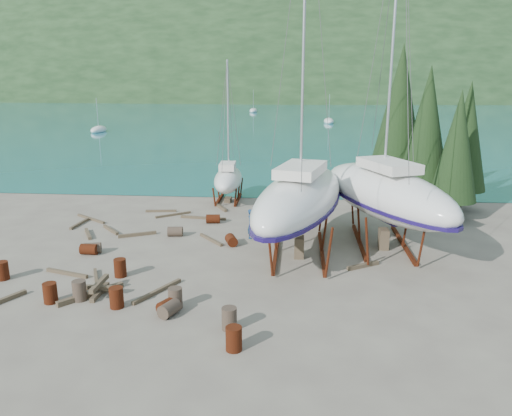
# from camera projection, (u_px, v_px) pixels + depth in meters

# --- Properties ---
(ground) EXTENTS (600.00, 600.00, 0.00)m
(ground) POSITION_uv_depth(u_px,v_px,m) (217.00, 270.00, 24.65)
(ground) COLOR #61574D
(ground) RESTS_ON ground
(bay_water) EXTENTS (700.00, 700.00, 0.00)m
(bay_water) POSITION_uv_depth(u_px,v_px,m) (293.00, 90.00, 328.03)
(bay_water) COLOR #185E78
(bay_water) RESTS_ON ground
(far_hill) EXTENTS (800.00, 360.00, 110.00)m
(far_hill) POSITION_uv_depth(u_px,v_px,m) (293.00, 90.00, 332.85)
(far_hill) COLOR black
(far_hill) RESTS_ON ground
(far_house_left) EXTENTS (6.60, 5.60, 5.60)m
(far_house_left) POSITION_uv_depth(u_px,v_px,m) (148.00, 91.00, 211.74)
(far_house_left) COLOR beige
(far_house_left) RESTS_ON ground
(far_house_center) EXTENTS (6.60, 5.60, 5.60)m
(far_house_center) POSITION_uv_depth(u_px,v_px,m) (242.00, 91.00, 208.51)
(far_house_center) COLOR beige
(far_house_center) RESTS_ON ground
(far_house_right) EXTENTS (6.60, 5.60, 5.60)m
(far_house_right) POSITION_uv_depth(u_px,v_px,m) (363.00, 92.00, 204.47)
(far_house_right) COLOR beige
(far_house_right) RESTS_ON ground
(cypress_near_right) EXTENTS (3.60, 3.60, 10.00)m
(cypress_near_right) POSITION_uv_depth(u_px,v_px,m) (426.00, 129.00, 33.72)
(cypress_near_right) COLOR black
(cypress_near_right) RESTS_ON ground
(cypress_mid_right) EXTENTS (3.06, 3.06, 8.50)m
(cypress_mid_right) POSITION_uv_depth(u_px,v_px,m) (457.00, 146.00, 31.89)
(cypress_mid_right) COLOR black
(cypress_mid_right) RESTS_ON ground
(cypress_back_left) EXTENTS (4.14, 4.14, 11.50)m
(cypress_back_left) POSITION_uv_depth(u_px,v_px,m) (399.00, 114.00, 35.54)
(cypress_back_left) COLOR black
(cypress_back_left) RESTS_ON ground
(cypress_far_right) EXTENTS (3.24, 3.24, 9.00)m
(cypress_far_right) POSITION_uv_depth(u_px,v_px,m) (466.00, 136.00, 34.59)
(cypress_far_right) COLOR black
(cypress_far_right) RESTS_ON ground
(moored_boat_left) EXTENTS (2.00, 5.00, 6.05)m
(moored_boat_left) POSITION_uv_depth(u_px,v_px,m) (99.00, 130.00, 84.76)
(moored_boat_left) COLOR silver
(moored_boat_left) RESTS_ON ground
(moored_boat_mid) EXTENTS (2.00, 5.00, 6.05)m
(moored_boat_mid) POSITION_uv_depth(u_px,v_px,m) (329.00, 121.00, 100.80)
(moored_boat_mid) COLOR silver
(moored_boat_mid) RESTS_ON ground
(moored_boat_far) EXTENTS (2.00, 5.00, 6.05)m
(moored_boat_far) POSITION_uv_depth(u_px,v_px,m) (253.00, 111.00, 131.14)
(moored_boat_far) COLOR silver
(moored_boat_far) RESTS_ON ground
(large_sailboat_near) EXTENTS (6.49, 12.61, 19.07)m
(large_sailboat_near) POSITION_uv_depth(u_px,v_px,m) (300.00, 198.00, 26.17)
(large_sailboat_near) COLOR silver
(large_sailboat_near) RESTS_ON ground
(large_sailboat_far) EXTENTS (7.91, 12.27, 18.78)m
(large_sailboat_far) POSITION_uv_depth(u_px,v_px,m) (385.00, 192.00, 27.47)
(large_sailboat_far) COLOR silver
(large_sailboat_far) RESTS_ON ground
(small_sailboat_shore) EXTENTS (2.31, 6.59, 10.42)m
(small_sailboat_shore) POSITION_uv_depth(u_px,v_px,m) (228.00, 179.00, 37.79)
(small_sailboat_shore) COLOR silver
(small_sailboat_shore) RESTS_ON ground
(worker) EXTENTS (0.65, 0.76, 1.75)m
(worker) POSITION_uv_depth(u_px,v_px,m) (251.00, 224.00, 29.25)
(worker) COLOR navy
(worker) RESTS_ON ground
(drum_0) EXTENTS (0.58, 0.58, 0.88)m
(drum_0) POSITION_uv_depth(u_px,v_px,m) (2.00, 271.00, 23.38)
(drum_0) COLOR #5A200F
(drum_0) RESTS_ON ground
(drum_1) EXTENTS (0.88, 1.04, 0.58)m
(drum_1) POSITION_uv_depth(u_px,v_px,m) (169.00, 309.00, 19.88)
(drum_1) COLOR #2D2823
(drum_1) RESTS_ON ground
(drum_2) EXTENTS (0.91, 0.62, 0.58)m
(drum_2) POSITION_uv_depth(u_px,v_px,m) (89.00, 249.00, 26.71)
(drum_2) COLOR #5A200F
(drum_2) RESTS_ON ground
(drum_4) EXTENTS (0.93, 0.67, 0.58)m
(drum_4) POSITION_uv_depth(u_px,v_px,m) (213.00, 219.00, 32.38)
(drum_4) COLOR #5A200F
(drum_4) RESTS_ON ground
(drum_5) EXTENTS (0.58, 0.58, 0.88)m
(drum_5) POSITION_uv_depth(u_px,v_px,m) (175.00, 298.00, 20.50)
(drum_5) COLOR #2D2823
(drum_5) RESTS_ON ground
(drum_6) EXTENTS (0.85, 1.03, 0.58)m
(drum_6) POSITION_uv_depth(u_px,v_px,m) (231.00, 240.00, 28.19)
(drum_6) COLOR #5A200F
(drum_6) RESTS_ON ground
(drum_7) EXTENTS (0.58, 0.58, 0.88)m
(drum_7) POSITION_uv_depth(u_px,v_px,m) (234.00, 339.00, 17.33)
(drum_7) COLOR #5A200F
(drum_7) RESTS_ON ground
(drum_9) EXTENTS (0.93, 0.67, 0.58)m
(drum_9) POSITION_uv_depth(u_px,v_px,m) (175.00, 231.00, 29.76)
(drum_9) COLOR #2D2823
(drum_9) RESTS_ON ground
(drum_10) EXTENTS (0.58, 0.58, 0.88)m
(drum_10) POSITION_uv_depth(u_px,v_px,m) (116.00, 298.00, 20.54)
(drum_10) COLOR #5A200F
(drum_10) RESTS_ON ground
(drum_11) EXTENTS (1.00, 1.05, 0.58)m
(drum_11) POSITION_uv_depth(u_px,v_px,m) (266.00, 232.00, 29.74)
(drum_11) COLOR #2D2823
(drum_11) RESTS_ON ground
(drum_12) EXTENTS (0.93, 1.05, 0.58)m
(drum_12) POSITION_uv_depth(u_px,v_px,m) (168.00, 306.00, 20.17)
(drum_12) COLOR #5A200F
(drum_12) RESTS_ON ground
(drum_13) EXTENTS (0.58, 0.58, 0.88)m
(drum_13) POSITION_uv_depth(u_px,v_px,m) (50.00, 293.00, 20.98)
(drum_13) COLOR #5A200F
(drum_13) RESTS_ON ground
(drum_14) EXTENTS (0.58, 0.58, 0.88)m
(drum_14) POSITION_uv_depth(u_px,v_px,m) (120.00, 268.00, 23.73)
(drum_14) COLOR #5A200F
(drum_14) RESTS_ON ground
(drum_15) EXTENTS (1.00, 0.78, 0.58)m
(drum_15) POSITION_uv_depth(u_px,v_px,m) (93.00, 248.00, 26.90)
(drum_15) COLOR #2D2823
(drum_15) RESTS_ON ground
(drum_16) EXTENTS (0.58, 0.58, 0.88)m
(drum_16) POSITION_uv_depth(u_px,v_px,m) (79.00, 291.00, 21.21)
(drum_16) COLOR #2D2823
(drum_16) RESTS_ON ground
(drum_17) EXTENTS (0.58, 0.58, 0.88)m
(drum_17) POSITION_uv_depth(u_px,v_px,m) (229.00, 319.00, 18.76)
(drum_17) COLOR #2D2823
(drum_17) RESTS_ON ground
(timber_0) EXTENTS (2.15, 1.64, 0.14)m
(timber_0) POSITION_uv_depth(u_px,v_px,m) (173.00, 215.00, 34.16)
(timber_0) COLOR brown
(timber_0) RESTS_ON ground
(timber_1) EXTENTS (1.70, 1.17, 0.19)m
(timber_1) POSITION_uv_depth(u_px,v_px,m) (363.00, 266.00, 24.94)
(timber_1) COLOR brown
(timber_1) RESTS_ON ground
(timber_2) EXTENTS (1.14, 1.84, 0.19)m
(timber_2) POSITION_uv_depth(u_px,v_px,m) (88.00, 234.00, 29.96)
(timber_2) COLOR brown
(timber_2) RESTS_ON ground
(timber_3) EXTENTS (1.47, 3.00, 0.15)m
(timber_3) POSITION_uv_depth(u_px,v_px,m) (96.00, 282.00, 23.02)
(timber_3) COLOR brown
(timber_3) RESTS_ON ground
(timber_4) EXTENTS (1.52, 1.66, 0.17)m
(timber_4) POSITION_uv_depth(u_px,v_px,m) (111.00, 230.00, 30.77)
(timber_4) COLOR brown
(timber_4) RESTS_ON ground
(timber_5) EXTENTS (1.53, 2.69, 0.16)m
(timber_5) POSITION_uv_depth(u_px,v_px,m) (157.00, 291.00, 22.00)
(timber_5) COLOR brown
(timber_5) RESTS_ON ground
(timber_6) EXTENTS (1.07, 1.76, 0.19)m
(timber_6) POSITION_uv_depth(u_px,v_px,m) (221.00, 208.00, 35.90)
(timber_6) COLOR brown
(timber_6) RESTS_ON ground
(timber_8) EXTENTS (2.11, 1.16, 0.19)m
(timber_8) POSITION_uv_depth(u_px,v_px,m) (137.00, 234.00, 29.84)
(timber_8) COLOR brown
(timber_8) RESTS_ON ground
(timber_9) EXTENTS (2.15, 0.42, 0.15)m
(timber_9) POSITION_uv_depth(u_px,v_px,m) (161.00, 211.00, 35.11)
(timber_9) COLOR brown
(timber_9) RESTS_ON ground
(timber_10) EXTENTS (3.13, 0.53, 0.16)m
(timber_10) POSITION_uv_depth(u_px,v_px,m) (203.00, 218.00, 33.37)
(timber_10) COLOR brown
(timber_10) RESTS_ON ground
(timber_11) EXTENTS (1.65, 1.97, 0.15)m
(timber_11) POSITION_uv_depth(u_px,v_px,m) (211.00, 240.00, 28.94)
(timber_11) COLOR brown
(timber_11) RESTS_ON ground
(timber_12) EXTENTS (2.37, 0.90, 0.17)m
(timber_12) POSITION_uv_depth(u_px,v_px,m) (67.00, 273.00, 24.01)
(timber_12) COLOR brown
(timber_12) RESTS_ON ground
(timber_15) EXTENTS (2.59, 1.90, 0.15)m
(timber_15) POSITION_uv_depth(u_px,v_px,m) (91.00, 219.00, 33.20)
(timber_15) COLOR brown
(timber_15) RESTS_ON ground
(timber_16) EXTENTS (2.16, 2.42, 0.23)m
(timber_16) POSITION_uv_depth(u_px,v_px,m) (91.00, 294.00, 21.65)
(timber_16) COLOR brown
(timber_16) RESTS_ON ground
(timber_17) EXTENTS (0.35, 2.21, 0.16)m
(timber_17) POSITION_uv_depth(u_px,v_px,m) (79.00, 224.00, 32.02)
(timber_17) COLOR brown
(timber_17) RESTS_ON ground
(timber_pile_fore) EXTENTS (1.80, 1.80, 0.60)m
(timber_pile_fore) POSITION_uv_depth(u_px,v_px,m) (100.00, 288.00, 21.82)
(timber_pile_fore) COLOR brown
(timber_pile_fore) RESTS_ON ground
(timber_pile_aft) EXTENTS (1.80, 1.80, 0.60)m
(timber_pile_aft) POSITION_uv_depth(u_px,v_px,m) (289.00, 223.00, 31.35)
(timber_pile_aft) COLOR brown
(timber_pile_aft) RESTS_ON ground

